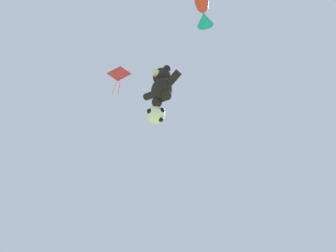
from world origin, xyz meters
TOP-DOWN VIEW (x-y plane):
  - teddy_bear_kite at (1.12, 4.10)m, footprint 2.18×0.96m
  - soccer_ball_kite at (0.53, 4.37)m, footprint 0.89×0.89m
  - fish_kite_crimson at (4.10, 3.55)m, footprint 1.43×1.78m
  - diamond_kite at (-1.54, 3.53)m, footprint 0.94×0.95m

SIDE VIEW (x-z plane):
  - soccer_ball_kite at x=0.53m, z-range 11.37..12.19m
  - teddy_bear_kite at x=1.12m, z-range 11.88..14.09m
  - fish_kite_crimson at x=4.10m, z-range 14.67..15.40m
  - diamond_kite at x=-1.54m, z-range 14.40..16.89m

